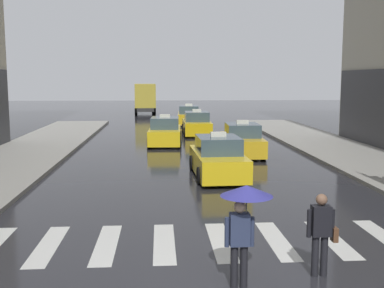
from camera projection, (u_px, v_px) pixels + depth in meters
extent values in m
cube|color=silver|center=(48.00, 245.00, 11.01)|extent=(0.50, 2.80, 0.01)
cube|color=silver|center=(107.00, 244.00, 11.10)|extent=(0.50, 2.80, 0.01)
cube|color=silver|center=(164.00, 243.00, 11.19)|extent=(0.50, 2.80, 0.01)
cube|color=silver|center=(221.00, 241.00, 11.28)|extent=(0.50, 2.80, 0.01)
cube|color=silver|center=(277.00, 240.00, 11.37)|extent=(0.50, 2.80, 0.01)
cube|color=silver|center=(331.00, 239.00, 11.46)|extent=(0.50, 2.80, 0.01)
cube|color=yellow|center=(218.00, 163.00, 18.71)|extent=(1.95, 4.56, 0.84)
cube|color=#384C5B|center=(218.00, 145.00, 18.51)|extent=(1.67, 2.15, 0.64)
cube|color=silver|center=(218.00, 134.00, 18.46)|extent=(0.61, 0.26, 0.18)
cylinder|color=black|center=(193.00, 163.00, 19.99)|extent=(0.24, 0.67, 0.66)
cylinder|color=black|center=(233.00, 162.00, 20.16)|extent=(0.24, 0.67, 0.66)
cylinder|color=black|center=(200.00, 176.00, 17.32)|extent=(0.24, 0.67, 0.66)
cylinder|color=black|center=(246.00, 175.00, 17.50)|extent=(0.24, 0.67, 0.66)
cube|color=#F2EAB2|center=(196.00, 153.00, 20.88)|extent=(0.20, 0.05, 0.14)
cube|color=#F2EAB2|center=(224.00, 153.00, 21.01)|extent=(0.20, 0.05, 0.14)
cube|color=gold|center=(242.00, 144.00, 24.12)|extent=(1.95, 4.56, 0.84)
cube|color=#384C5B|center=(242.00, 130.00, 23.92)|extent=(1.67, 2.15, 0.64)
cube|color=silver|center=(242.00, 122.00, 23.87)|extent=(0.61, 0.26, 0.18)
cylinder|color=black|center=(223.00, 145.00, 25.46)|extent=(0.24, 0.67, 0.66)
cylinder|color=black|center=(254.00, 145.00, 25.52)|extent=(0.24, 0.67, 0.66)
cylinder|color=black|center=(228.00, 153.00, 22.79)|extent=(0.24, 0.67, 0.66)
cylinder|color=black|center=(263.00, 153.00, 22.85)|extent=(0.24, 0.67, 0.66)
cube|color=#F2EAB2|center=(225.00, 138.00, 26.34)|extent=(0.20, 0.05, 0.14)
cube|color=#F2EAB2|center=(247.00, 138.00, 26.39)|extent=(0.20, 0.05, 0.14)
cube|color=yellow|center=(165.00, 135.00, 28.08)|extent=(2.02, 4.58, 0.84)
cube|color=#384C5B|center=(165.00, 123.00, 27.88)|extent=(1.70, 2.18, 0.64)
cube|color=silver|center=(165.00, 116.00, 27.82)|extent=(0.61, 0.27, 0.18)
cylinder|color=black|center=(152.00, 136.00, 29.43)|extent=(0.25, 0.67, 0.66)
cylinder|color=black|center=(180.00, 136.00, 29.46)|extent=(0.25, 0.67, 0.66)
cylinder|color=black|center=(149.00, 142.00, 26.76)|extent=(0.25, 0.67, 0.66)
cylinder|color=black|center=(179.00, 142.00, 26.79)|extent=(0.25, 0.67, 0.66)
cube|color=#F2EAB2|center=(157.00, 130.00, 30.31)|extent=(0.20, 0.05, 0.14)
cube|color=#F2EAB2|center=(176.00, 130.00, 30.33)|extent=(0.20, 0.05, 0.14)
cube|color=yellow|center=(197.00, 127.00, 32.95)|extent=(1.82, 4.51, 0.84)
cube|color=#384C5B|center=(197.00, 116.00, 32.75)|extent=(1.61, 2.11, 0.64)
cube|color=silver|center=(197.00, 110.00, 32.69)|extent=(0.60, 0.24, 0.18)
cylinder|color=black|center=(183.00, 128.00, 34.26)|extent=(0.22, 0.66, 0.66)
cylinder|color=black|center=(207.00, 128.00, 34.37)|extent=(0.22, 0.66, 0.66)
cylinder|color=black|center=(185.00, 132.00, 31.59)|extent=(0.22, 0.66, 0.66)
cylinder|color=black|center=(211.00, 132.00, 31.70)|extent=(0.22, 0.66, 0.66)
cube|color=#F2EAB2|center=(186.00, 123.00, 35.15)|extent=(0.20, 0.04, 0.14)
cube|color=#F2EAB2|center=(203.00, 123.00, 35.22)|extent=(0.20, 0.04, 0.14)
cube|color=gold|center=(189.00, 118.00, 40.36)|extent=(2.05, 4.60, 0.84)
cube|color=#384C5B|center=(189.00, 110.00, 40.16)|extent=(1.72, 2.19, 0.64)
cube|color=silver|center=(189.00, 105.00, 40.10)|extent=(0.61, 0.27, 0.18)
cylinder|color=black|center=(179.00, 120.00, 41.71)|extent=(0.26, 0.67, 0.66)
cylinder|color=black|center=(198.00, 120.00, 41.73)|extent=(0.26, 0.67, 0.66)
cylinder|color=black|center=(179.00, 122.00, 39.04)|extent=(0.26, 0.67, 0.66)
cylinder|color=black|center=(199.00, 122.00, 39.06)|extent=(0.26, 0.67, 0.66)
cube|color=#F2EAB2|center=(182.00, 116.00, 42.59)|extent=(0.20, 0.05, 0.14)
cube|color=#F2EAB2|center=(196.00, 116.00, 42.61)|extent=(0.20, 0.05, 0.14)
cube|color=#2D2D2D|center=(145.00, 108.00, 52.85)|extent=(2.08, 6.67, 0.40)
cube|color=silver|center=(145.00, 96.00, 55.93)|extent=(2.18, 1.89, 2.10)
cube|color=#384C5B|center=(144.00, 93.00, 56.78)|extent=(1.89, 0.12, 0.95)
cube|color=gold|center=(145.00, 95.00, 51.77)|extent=(2.40, 4.89, 2.50)
cylinder|color=black|center=(136.00, 108.00, 55.82)|extent=(0.32, 0.91, 0.90)
cylinder|color=black|center=(153.00, 108.00, 56.04)|extent=(0.32, 0.91, 0.90)
cylinder|color=black|center=(136.00, 111.00, 51.35)|extent=(0.32, 0.91, 0.90)
cylinder|color=black|center=(154.00, 111.00, 51.57)|extent=(0.32, 0.91, 0.90)
cylinder|color=black|center=(234.00, 267.00, 8.72)|extent=(0.14, 0.14, 0.82)
cylinder|color=black|center=(244.00, 266.00, 8.73)|extent=(0.14, 0.14, 0.82)
cube|color=#2D3856|center=(239.00, 229.00, 8.63)|extent=(0.36, 0.24, 0.60)
sphere|color=beige|center=(240.00, 207.00, 8.57)|extent=(0.22, 0.22, 0.22)
cylinder|color=#2D3856|center=(227.00, 232.00, 8.62)|extent=(0.09, 0.09, 0.55)
cylinder|color=#2D3856|center=(252.00, 232.00, 8.65)|extent=(0.09, 0.09, 0.55)
cylinder|color=#4C4C4C|center=(246.00, 213.00, 8.60)|extent=(0.02, 0.02, 1.00)
cone|color=navy|center=(247.00, 191.00, 8.54)|extent=(0.96, 0.96, 0.20)
cylinder|color=black|center=(315.00, 256.00, 9.25)|extent=(0.14, 0.14, 0.82)
cylinder|color=black|center=(324.00, 256.00, 9.26)|extent=(0.14, 0.14, 0.82)
cube|color=black|center=(321.00, 221.00, 9.16)|extent=(0.36, 0.24, 0.60)
sphere|color=brown|center=(322.00, 200.00, 9.10)|extent=(0.22, 0.22, 0.22)
cylinder|color=black|center=(309.00, 223.00, 9.15)|extent=(0.09, 0.09, 0.55)
cylinder|color=black|center=(332.00, 223.00, 9.18)|extent=(0.09, 0.09, 0.55)
cube|color=brown|center=(334.00, 234.00, 9.21)|extent=(0.10, 0.20, 0.28)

